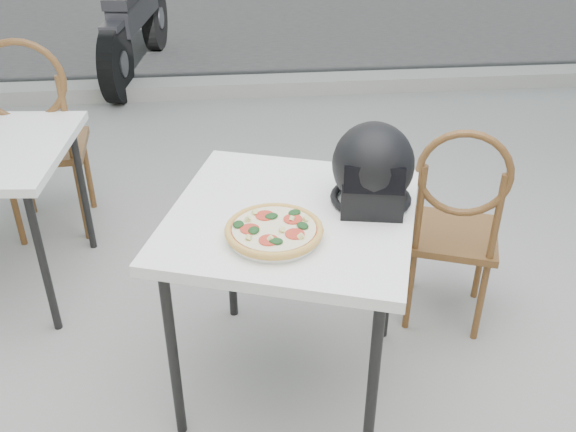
{
  "coord_description": "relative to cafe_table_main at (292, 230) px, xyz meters",
  "views": [
    {
      "loc": [
        -0.35,
        -2.19,
        1.93
      ],
      "look_at": [
        -0.18,
        -0.41,
        0.84
      ],
      "focal_mm": 40.0,
      "sensor_mm": 36.0,
      "label": 1
    }
  ],
  "objects": [
    {
      "name": "cafe_table_main",
      "position": [
        0.0,
        0.0,
        0.0
      ],
      "size": [
        1.05,
        1.05,
        0.79
      ],
      "rotation": [
        0.0,
        0.0,
        -0.31
      ],
      "color": "white",
      "rests_on": "ground"
    },
    {
      "name": "curb",
      "position": [
        0.16,
        3.3,
        -0.66
      ],
      "size": [
        30.0,
        0.25,
        0.12
      ],
      "primitive_type": "cube",
      "color": "#A09E96",
      "rests_on": "ground"
    },
    {
      "name": "plate",
      "position": [
        -0.07,
        -0.15,
        0.08
      ],
      "size": [
        0.37,
        0.37,
        0.02
      ],
      "rotation": [
        0.0,
        0.0,
        0.27
      ],
      "color": "white",
      "rests_on": "cafe_table_main"
    },
    {
      "name": "cafe_chair_side",
      "position": [
        -1.17,
        1.23,
        -0.1
      ],
      "size": [
        0.46,
        0.46,
        1.11
      ],
      "rotation": [
        0.0,
        0.0,
        3.22
      ],
      "color": "brown",
      "rests_on": "ground"
    },
    {
      "name": "ground",
      "position": [
        0.16,
        0.3,
        -0.72
      ],
      "size": [
        80.0,
        80.0,
        0.0
      ],
      "primitive_type": "plane",
      "color": "#9B9893",
      "rests_on": "ground"
    },
    {
      "name": "pizza",
      "position": [
        -0.07,
        -0.15,
        0.1
      ],
      "size": [
        0.42,
        0.42,
        0.04
      ],
      "rotation": [
        0.0,
        0.0,
        0.4
      ],
      "color": "#E3AD53",
      "rests_on": "plate"
    },
    {
      "name": "helmet",
      "position": [
        0.28,
        0.04,
        0.2
      ],
      "size": [
        0.33,
        0.34,
        0.29
      ],
      "rotation": [
        0.0,
        0.0,
        -0.18
      ],
      "color": "black",
      "rests_on": "cafe_table_main"
    },
    {
      "name": "cafe_chair_main",
      "position": [
        0.71,
        0.29,
        -0.17
      ],
      "size": [
        0.48,
        0.48,
        0.98
      ],
      "rotation": [
        0.0,
        0.0,
        2.8
      ],
      "color": "brown",
      "rests_on": "ground"
    },
    {
      "name": "motorcycle",
      "position": [
        -0.98,
        3.94,
        -0.27
      ],
      "size": [
        0.54,
        2.07,
        1.03
      ],
      "rotation": [
        0.0,
        0.0,
        -0.13
      ],
      "color": "black",
      "rests_on": "street_asphalt"
    }
  ]
}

